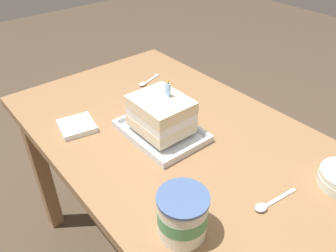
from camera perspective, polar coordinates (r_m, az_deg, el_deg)
dining_table at (r=1.20m, az=1.08°, el=-5.15°), size 1.23×0.77×0.74m
foil_tray at (r=1.12m, az=-1.15°, el=-1.02°), size 0.28×0.21×0.02m
birthday_cake at (r=1.08m, az=-1.19°, el=2.08°), size 0.18×0.16×0.17m
ice_cream_tub at (r=0.80m, az=2.46°, el=-14.81°), size 0.12×0.12×0.12m
serving_spoon_near_tray at (r=0.92m, az=16.15°, el=-12.86°), size 0.04×0.15×0.01m
serving_spoon_by_bowls at (r=1.42m, az=-4.00°, el=7.30°), size 0.06×0.13×0.01m
napkin_pile at (r=1.19m, az=-15.21°, el=-0.00°), size 0.13×0.13×0.02m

